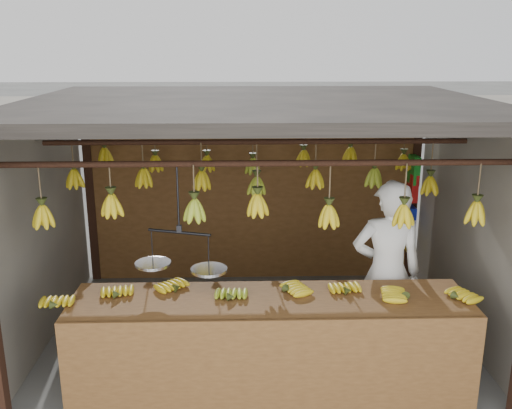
{
  "coord_description": "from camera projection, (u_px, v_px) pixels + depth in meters",
  "views": [
    {
      "loc": [
        -0.16,
        -5.33,
        2.9
      ],
      "look_at": [
        0.0,
        0.3,
        1.3
      ],
      "focal_mm": 40.0,
      "sensor_mm": 36.0,
      "label": 1
    }
  ],
  "objects": [
    {
      "name": "ground",
      "position": [
        257.0,
        333.0,
        5.92
      ],
      "size": [
        80.0,
        80.0,
        0.0
      ],
      "primitive_type": "plane",
      "color": "#5B5B57"
    },
    {
      "name": "stall",
      "position": [
        256.0,
        139.0,
        5.7
      ],
      "size": [
        4.3,
        3.3,
        2.4
      ],
      "color": "black",
      "rests_on": "ground"
    },
    {
      "name": "counter",
      "position": [
        271.0,
        328.0,
        4.55
      ],
      "size": [
        3.43,
        0.74,
        0.96
      ],
      "color": "brown",
      "rests_on": "ground"
    },
    {
      "name": "hanging_bananas",
      "position": [
        257.0,
        181.0,
        5.48
      ],
      "size": [
        3.63,
        2.22,
        0.4
      ],
      "color": "gold",
      "rests_on": "ground"
    },
    {
      "name": "balance_scale",
      "position": [
        180.0,
        262.0,
        4.62
      ],
      "size": [
        0.76,
        0.43,
        0.87
      ],
      "color": "black",
      "rests_on": "ground"
    },
    {
      "name": "vendor",
      "position": [
        386.0,
        273.0,
        5.2
      ],
      "size": [
        0.66,
        0.45,
        1.75
      ],
      "primitive_type": "imported",
      "rotation": [
        0.0,
        0.0,
        3.1
      ],
      "color": "white",
      "rests_on": "ground"
    },
    {
      "name": "bag_bundles",
      "position": [
        411.0,
        203.0,
        7.0
      ],
      "size": [
        0.08,
        0.26,
        1.19
      ],
      "color": "#199926",
      "rests_on": "ground"
    }
  ]
}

